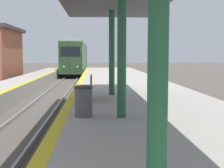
# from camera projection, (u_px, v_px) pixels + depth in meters

# --- Properties ---
(train) EXTENTS (2.61, 20.87, 4.37)m
(train) POSITION_uv_depth(u_px,v_px,m) (76.00, 58.00, 43.60)
(train) COLOR black
(train) RESTS_ON ground
(trash_bin) EXTENTS (0.52, 0.52, 0.84)m
(trash_bin) POSITION_uv_depth(u_px,v_px,m) (84.00, 101.00, 8.62)
(trash_bin) COLOR #4C4C51
(trash_bin) RESTS_ON platform_right
(bench) EXTENTS (0.44, 1.70, 0.92)m
(bench) POSITION_uv_depth(u_px,v_px,m) (88.00, 87.00, 11.89)
(bench) COLOR brown
(bench) RESTS_ON platform_right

